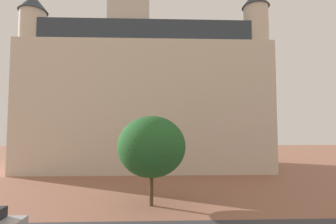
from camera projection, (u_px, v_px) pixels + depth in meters
landmark_building at (146, 95)px, 32.30m from camera, size 29.11×11.68×30.46m
tree_curb_far at (152, 147)px, 16.36m from camera, size 4.51×4.51×5.88m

